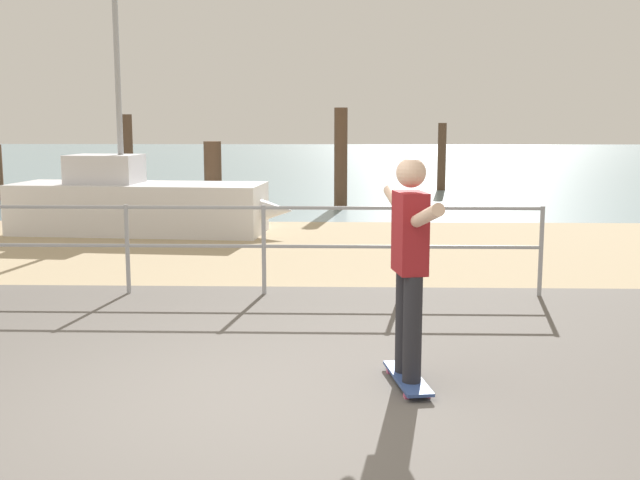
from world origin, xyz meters
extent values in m
cube|color=#605B56|center=(0.00, -1.00, 0.00)|extent=(24.00, 10.00, 0.04)
cube|color=tan|center=(0.00, 7.00, 0.00)|extent=(24.00, 6.00, 0.04)
cube|color=#75939E|center=(0.00, 35.00, 0.00)|extent=(72.00, 50.00, 0.04)
cylinder|color=#9EA0A5|center=(-1.56, 3.60, 0.53)|extent=(0.05, 0.05, 1.05)
cylinder|color=#9EA0A5|center=(0.02, 3.60, 0.53)|extent=(0.05, 0.05, 1.05)
cylinder|color=#9EA0A5|center=(1.59, 3.60, 0.53)|extent=(0.05, 0.05, 1.05)
cylinder|color=#9EA0A5|center=(3.16, 3.60, 0.53)|extent=(0.05, 0.05, 1.05)
cylinder|color=#9EA0A5|center=(-1.56, 3.60, 1.02)|extent=(9.44, 0.04, 0.04)
cylinder|color=#9EA0A5|center=(-1.56, 3.60, 0.58)|extent=(9.44, 0.04, 0.04)
cube|color=silver|center=(-2.69, 8.43, 0.45)|extent=(4.50, 1.77, 0.90)
cone|color=silver|center=(-0.50, 8.24, 0.45)|extent=(1.16, 0.86, 0.77)
cylinder|color=#9EA0A5|center=(-2.99, 8.46, 2.98)|extent=(0.10, 0.10, 4.15)
cube|color=silver|center=(-3.29, 8.48, 1.15)|extent=(1.27, 1.00, 0.50)
cube|color=#334C8C|center=(1.41, 0.55, 0.07)|extent=(0.33, 0.82, 0.02)
cylinder|color=#E5598C|center=(1.29, 0.81, 0.03)|extent=(0.04, 0.06, 0.06)
cylinder|color=#E5598C|center=(1.44, 0.84, 0.03)|extent=(0.04, 0.06, 0.06)
cylinder|color=#E5598C|center=(1.38, 0.26, 0.03)|extent=(0.04, 0.06, 0.06)
cylinder|color=#E5598C|center=(1.54, 0.28, 0.03)|extent=(0.04, 0.06, 0.06)
cylinder|color=#26262B|center=(1.39, 0.66, 0.48)|extent=(0.14, 0.14, 0.80)
cylinder|color=#26262B|center=(1.43, 0.43, 0.48)|extent=(0.14, 0.14, 0.80)
cube|color=maroon|center=(1.41, 0.55, 1.18)|extent=(0.26, 0.39, 0.60)
sphere|color=beige|center=(1.41, 0.55, 1.62)|extent=(0.22, 0.22, 0.22)
cylinder|color=beige|center=(1.34, 0.99, 1.36)|extent=(0.18, 0.56, 0.23)
cylinder|color=beige|center=(1.48, 0.11, 1.36)|extent=(0.18, 0.56, 0.23)
cylinder|color=#513826|center=(-4.88, 15.76, 1.08)|extent=(0.25, 0.25, 2.16)
cylinder|color=#513826|center=(-2.01, 12.24, 0.77)|extent=(0.39, 0.39, 1.54)
cylinder|color=#513826|center=(0.87, 12.79, 1.14)|extent=(0.31, 0.31, 2.29)
cylinder|color=#513826|center=(3.74, 17.19, 0.96)|extent=(0.24, 0.24, 1.93)
camera|label=1|loc=(0.91, -5.10, 2.00)|focal=43.49mm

